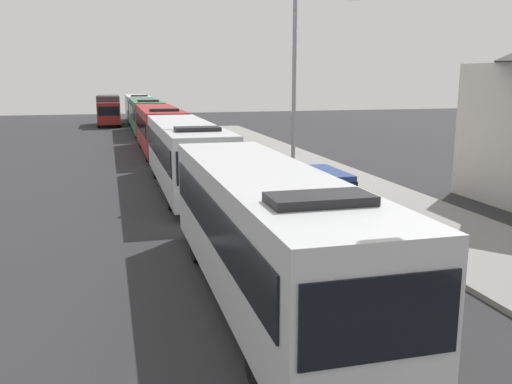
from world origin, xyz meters
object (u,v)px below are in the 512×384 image
Objects in this scene: bus_second_in_line at (186,153)px; streetlamp_mid at (294,66)px; bus_lead at (265,230)px; bus_middle at (159,128)px; bus_fourth_in_line at (146,115)px; white_suv at (319,195)px; bus_rear at (138,108)px; box_truck_oncoming at (108,109)px.

bus_second_in_line is 6.71m from streetlamp_mid.
bus_middle is (0.00, 26.60, 0.00)m from bus_lead.
white_suv is (3.70, -34.09, -0.66)m from bus_fourth_in_line.
bus_second_in_line and bus_rear have the same top height.
bus_second_in_line and bus_fourth_in_line have the same top height.
bus_middle is at bearing 100.22° from white_suv.
bus_lead is at bearing -86.23° from box_truck_oncoming.
bus_second_in_line is at bearing -90.00° from bus_fourth_in_line.
bus_fourth_in_line is (0.00, 40.17, 0.00)m from bus_lead.
bus_rear reaches higher than white_suv.
bus_fourth_in_line reaches higher than box_truck_oncoming.
box_truck_oncoming is at bearing 108.27° from bus_fourth_in_line.
white_suv is at bearing -63.05° from bus_second_in_line.
bus_middle is 20.86m from white_suv.
bus_lead and bus_second_in_line have the same top height.
bus_second_in_line is at bearing 90.00° from bus_lead.
bus_middle is at bearing 113.27° from streetlamp_mid.
bus_fourth_in_line is 34.30m from white_suv.
streetlamp_mid is (5.40, -26.13, 3.93)m from bus_fourth_in_line.
streetlamp_mid is at bearing 68.98° from bus_lead.
bus_lead is 0.98× the size of bus_rear.
box_truck_oncoming is (-3.30, 10.00, 0.01)m from bus_fourth_in_line.
bus_lead is 40.17m from bus_fourth_in_line.
white_suv is 0.67× the size of box_truck_oncoming.
box_truck_oncoming is at bearing 103.54° from streetlamp_mid.
bus_rear is (-0.00, 40.25, -0.00)m from bus_second_in_line.
bus_rear reaches higher than box_truck_oncoming.
bus_lead is 0.95× the size of bus_fourth_in_line.
bus_rear is (-0.00, 27.01, -0.00)m from bus_middle.
bus_lead is 1.27× the size of streetlamp_mid.
bus_second_in_line is 26.82m from bus_fourth_in_line.
bus_middle is 1.38× the size of streetlamp_mid.
white_suv is (3.70, -47.53, -0.66)m from bus_rear.
bus_second_in_line and bus_middle have the same top height.
streetlamp_mid is (8.70, -36.13, 3.92)m from box_truck_oncoming.
white_suv is at bearing 58.68° from bus_lead.
bus_middle is at bearing 90.00° from bus_second_in_line.
streetlamp_mid reaches higher than box_truck_oncoming.
bus_middle is 1.04× the size of bus_fourth_in_line.
bus_middle is (0.00, 13.25, 0.00)m from bus_second_in_line.
bus_fourth_in_line is at bearing 90.00° from bus_second_in_line.
bus_middle is at bearing -82.03° from box_truck_oncoming.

